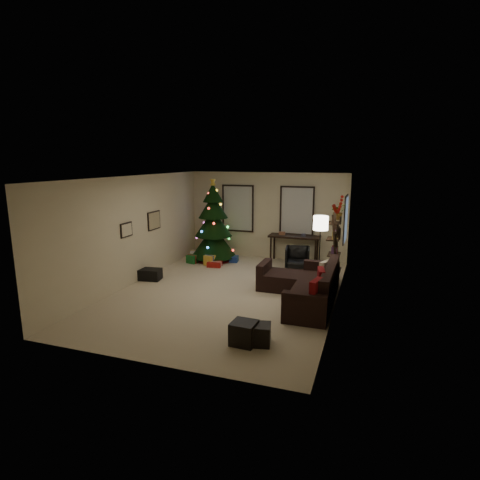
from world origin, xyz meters
name	(u,v)px	position (x,y,z in m)	size (l,w,h in m)	color
floor	(228,292)	(0.00, 0.00, 0.00)	(7.00, 7.00, 0.00)	beige
ceiling	(227,177)	(0.00, 0.00, 2.70)	(7.00, 7.00, 0.00)	white
wall_back	(267,216)	(0.00, 3.50, 1.35)	(5.00, 5.00, 0.00)	beige
wall_front	(144,280)	(0.00, -3.50, 1.35)	(5.00, 5.00, 0.00)	beige
wall_left	(134,230)	(-2.50, 0.00, 1.35)	(7.00, 7.00, 0.00)	beige
wall_right	(339,244)	(2.50, 0.00, 1.35)	(7.00, 7.00, 0.00)	beige
window_back_left	(238,208)	(-0.95, 3.47, 1.55)	(1.05, 0.06, 1.50)	#728CB2
window_back_right	(297,211)	(0.95, 3.47, 1.55)	(1.05, 0.06, 1.50)	#728CB2
window_right_wall	(346,219)	(2.47, 2.55, 1.50)	(0.06, 0.90, 1.30)	#728CB2
christmas_tree	(213,226)	(-1.47, 2.66, 1.07)	(1.40, 1.40, 2.60)	black
presents	(208,259)	(-1.49, 2.24, 0.12)	(1.50, 1.00, 0.30)	#14591E
sofa	(307,287)	(1.85, 0.12, 0.28)	(1.84, 2.68, 0.86)	black
pillow_red_a	(316,291)	(2.21, -1.10, 0.64)	(0.12, 0.44, 0.44)	maroon
pillow_red_b	(321,280)	(2.21, -0.38, 0.64)	(0.12, 0.46, 0.46)	maroon
pillow_cream	(326,270)	(2.21, 0.45, 0.63)	(0.12, 0.41, 0.41)	beige
ottoman_near	(244,333)	(1.19, -2.39, 0.20)	(0.41, 0.41, 0.39)	black
ottoman_far	(259,334)	(1.45, -2.32, 0.18)	(0.37, 0.37, 0.35)	black
desk	(294,239)	(0.95, 3.22, 0.73)	(1.54, 0.55, 0.83)	black
desk_chair	(297,258)	(1.18, 2.57, 0.32)	(0.62, 0.58, 0.64)	black
bookshelf	(335,250)	(2.30, 1.54, 0.86)	(0.30, 0.53, 1.79)	black
potted_plant	(338,209)	(2.30, 1.98, 1.83)	(0.49, 0.42, 0.54)	#4C4C4C
floor_lamp	(321,228)	(1.95, 1.31, 1.45)	(0.37, 0.37, 1.73)	black
art_map	(154,221)	(-2.48, 0.91, 1.46)	(0.04, 0.60, 0.50)	black
art_abstract	(126,230)	(-2.48, -0.36, 1.42)	(0.04, 0.45, 0.35)	black
gallery	(338,234)	(2.48, -0.07, 1.57)	(0.03, 1.25, 0.54)	black
garland	(338,206)	(2.45, 0.05, 2.15)	(0.08, 1.90, 0.30)	#A5140C
stocking_left	(263,210)	(-0.14, 3.53, 1.53)	(0.20, 0.05, 0.36)	#990F0C
stocking_right	(274,211)	(0.19, 3.60, 1.49)	(0.20, 0.05, 0.36)	#990F0C
storage_bin	(150,274)	(-2.27, 0.24, 0.14)	(0.57, 0.38, 0.29)	black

